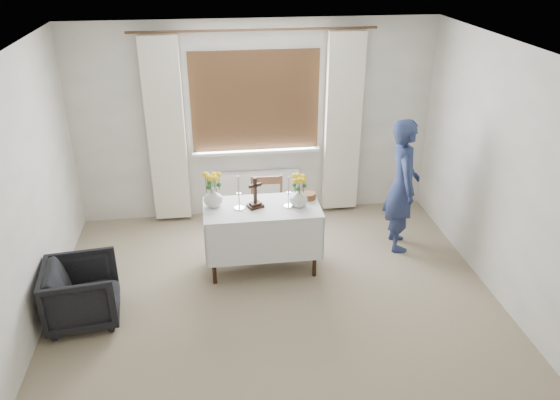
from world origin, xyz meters
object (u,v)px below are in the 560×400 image
Objects in this scene: armchair at (82,293)px; flower_vase_right at (299,198)px; person at (402,185)px; wooden_cross at (255,193)px; flower_vase_left at (213,197)px; wooden_chair at (268,215)px; altar_table at (262,238)px.

armchair is 3.39× the size of flower_vase_right.
person is (3.44, 0.95, 0.48)m from armchair.
flower_vase_left is (-0.44, 0.09, -0.06)m from wooden_cross.
wooden_chair is at bearing -66.70° from armchair.
altar_table is 0.44m from wooden_chair.
wooden_chair is 0.68m from wooden_cross.
person reaches higher than flower_vase_right.
wooden_chair is 4.33× the size of flower_vase_right.
altar_table is 1.92m from armchair.
person reaches higher than wooden_chair.
flower_vase_right reaches higher than armchair.
flower_vase_right is at bearing -7.49° from flower_vase_left.
person is 1.74m from wooden_cross.
wooden_cross is at bearing -75.31° from armchair.
flower_vase_left reaches higher than wooden_chair.
altar_table is 6.26× the size of flower_vase_right.
flower_vase_left is (-0.62, -0.34, 0.44)m from wooden_chair.
flower_vase_left is (-2.15, -0.19, 0.08)m from person.
flower_vase_left is 0.91m from flower_vase_right.
flower_vase_right is (0.46, -0.03, -0.07)m from wooden_cross.
wooden_chair is (0.11, 0.42, 0.05)m from altar_table.
armchair is 0.43× the size of person.
wooden_cross reaches higher than flower_vase_left.
altar_table is at bearing -9.46° from flower_vase_left.
armchair is 1.98× the size of wooden_cross.
wooden_cross is 0.46m from flower_vase_right.
flower_vase_left reaches higher than armchair.
person is at bearing -14.19° from wooden_cross.
altar_table is 0.62m from flower_vase_right.
person is 7.35× the size of flower_vase_left.
wooden_cross reaches higher than flower_vase_right.
wooden_chair reaches higher than altar_table.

